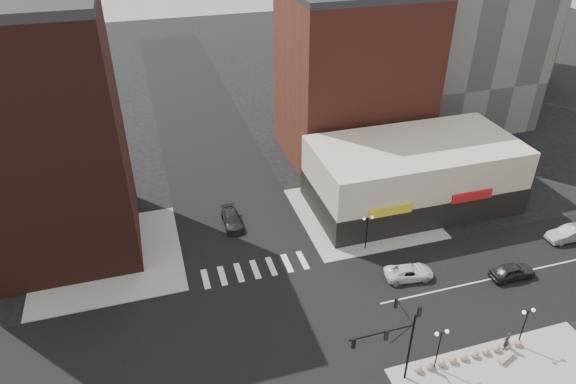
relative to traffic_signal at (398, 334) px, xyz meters
name	(u,v)px	position (x,y,z in m)	size (l,w,h in m)	color
ground	(278,327)	(-7.24, 7.83, -4.96)	(240.00, 240.00, 0.00)	black
road_ew	(278,327)	(-7.24, 7.83, -4.95)	(200.00, 14.00, 0.02)	black
road_ns	(278,327)	(-7.24, 7.83, -4.95)	(14.00, 200.00, 0.02)	black
sidewalk_nw	(108,257)	(-21.74, 22.33, -4.90)	(15.00, 15.00, 0.12)	gray
sidewalk_ne	(362,213)	(7.26, 22.33, -4.90)	(15.00, 15.00, 0.12)	gray
building_nw	(36,140)	(-26.24, 26.33, 7.54)	(16.00, 15.00, 25.00)	#361811
building_ne_midrise	(354,79)	(11.76, 37.33, 6.04)	(18.00, 15.00, 22.00)	maroon
building_ne_row	(412,179)	(13.76, 22.83, -1.66)	(24.20, 12.20, 8.00)	beige
traffic_signal	(398,334)	(0.00, 0.00, 0.00)	(5.59, 3.09, 7.77)	black
street_lamp_se_a	(440,340)	(3.76, -0.17, -1.67)	(1.22, 0.32, 4.16)	black
street_lamp_se_b	(526,318)	(11.76, -0.17, -1.67)	(1.22, 0.32, 4.16)	black
street_lamp_ne	(367,224)	(4.76, 15.83, -1.67)	(1.22, 0.32, 4.16)	black
bollard_row	(469,355)	(6.99, -0.17, -4.52)	(10.10, 0.65, 0.65)	gray
white_suv	(409,272)	(7.06, 10.43, -4.29)	(2.24, 4.86, 1.35)	silver
dark_sedan_east	(512,271)	(16.92, 7.50, -4.18)	(1.84, 4.58, 1.56)	black
silver_sedan	(569,234)	(26.86, 10.98, -4.16)	(1.71, 4.89, 1.61)	#95969A
dark_sedan_north	(232,220)	(-8.02, 24.50, -4.26)	(1.97, 4.85, 1.41)	black
pedestrian	(507,341)	(10.47, -0.17, -3.91)	(0.68, 0.45, 1.87)	#242126
stone_bench	(506,358)	(9.81, -1.17, -4.63)	(1.78, 1.07, 0.40)	#A1826F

